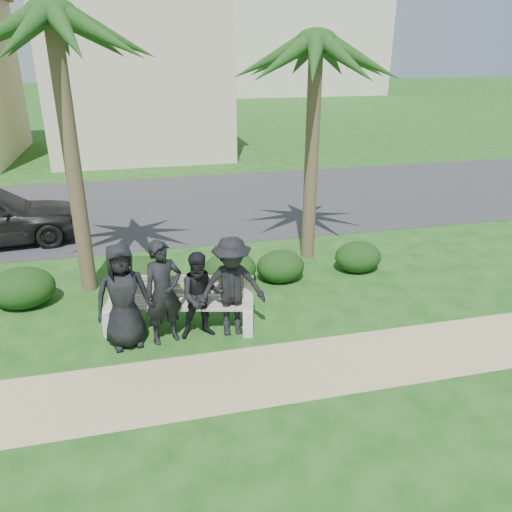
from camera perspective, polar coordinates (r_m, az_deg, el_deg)
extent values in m
plane|color=#164513|center=(9.61, -2.97, -7.37)|extent=(160.00, 160.00, 0.00)
cube|color=tan|center=(8.12, -0.52, -13.54)|extent=(30.00, 1.60, 0.01)
cube|color=#2D2D30|center=(16.96, -8.07, 5.90)|extent=(160.00, 8.00, 0.01)
cube|color=beige|center=(26.24, -13.25, 19.14)|extent=(8.00, 8.00, 7.00)
cube|color=beige|center=(65.28, 0.24, 27.08)|extent=(26.00, 18.00, 20.00)
cube|color=#A89D8D|center=(9.18, -8.76, -5.55)|extent=(2.75, 1.24, 0.04)
cube|color=#A89D8D|center=(9.30, -9.02, -3.27)|extent=(2.61, 0.68, 0.31)
cube|color=beige|center=(9.32, -16.40, -7.63)|extent=(0.32, 0.64, 0.49)
cube|color=beige|center=(9.46, -1.07, -6.15)|extent=(0.32, 0.64, 0.49)
imported|color=black|center=(8.73, -14.97, -4.46)|extent=(1.00, 0.74, 1.87)
imported|color=black|center=(8.70, -10.52, -4.12)|extent=(0.79, 0.64, 1.88)
imported|color=black|center=(8.79, -6.29, -4.53)|extent=(0.80, 0.63, 1.61)
imported|color=black|center=(8.79, -2.77, -3.53)|extent=(1.21, 0.71, 1.85)
ellipsoid|color=#13330E|center=(11.00, -25.15, -3.18)|extent=(1.26, 1.04, 0.82)
ellipsoid|color=#13330E|center=(10.73, -13.24, -2.15)|extent=(1.27, 1.05, 0.83)
ellipsoid|color=#13330E|center=(10.89, -2.99, -1.39)|extent=(1.16, 0.96, 0.75)
ellipsoid|color=#13330E|center=(11.08, 2.81, -1.08)|extent=(1.08, 0.89, 0.70)
ellipsoid|color=#13330E|center=(11.80, 11.59, 0.00)|extent=(1.09, 0.90, 0.71)
cylinder|color=brown|center=(10.56, -20.22, 9.74)|extent=(0.32, 0.32, 5.38)
cylinder|color=brown|center=(11.84, 6.36, 11.15)|extent=(0.32, 0.32, 4.96)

